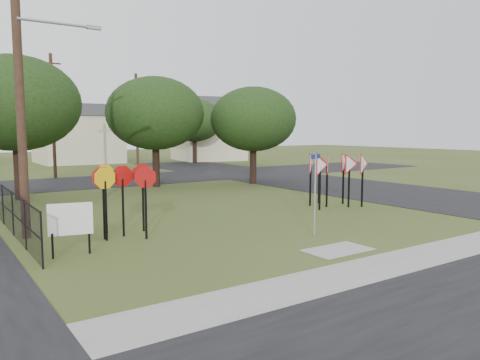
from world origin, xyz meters
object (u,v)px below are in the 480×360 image
object	(u,v)px
stop_sign_cluster	(121,183)
yield_sign_cluster	(333,166)
street_name_sign	(315,189)
info_board	(70,221)

from	to	relation	value
stop_sign_cluster	yield_sign_cluster	world-z (taller)	yield_sign_cluster
street_name_sign	yield_sign_cluster	xyz separation A→B (m)	(5.01, 4.11, 0.28)
yield_sign_cluster	info_board	size ratio (longest dim) A/B	2.18
stop_sign_cluster	street_name_sign	bearing A→B (deg)	-34.19
street_name_sign	yield_sign_cluster	bearing A→B (deg)	39.39
street_name_sign	stop_sign_cluster	xyz separation A→B (m)	(-5.31, 3.61, 0.19)
street_name_sign	yield_sign_cluster	world-z (taller)	street_name_sign
yield_sign_cluster	info_board	world-z (taller)	yield_sign_cluster
yield_sign_cluster	info_board	xyz separation A→B (m)	(-12.36, -2.08, -0.87)
street_name_sign	stop_sign_cluster	world-z (taller)	street_name_sign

